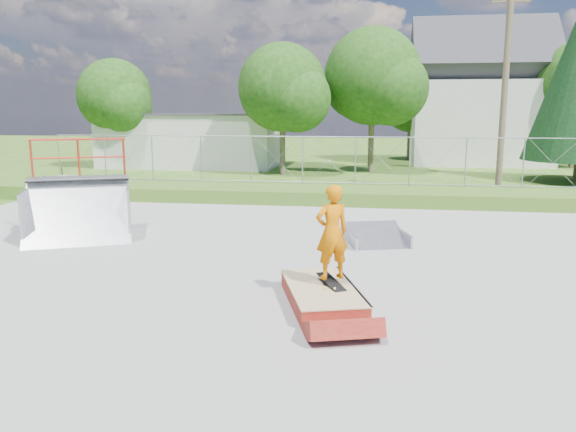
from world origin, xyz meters
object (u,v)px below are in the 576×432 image
quarter_pipe (77,191)px  skater (332,236)px  flat_bank_ramp (377,236)px  grind_box (322,296)px

quarter_pipe → skater: 7.74m
skater → quarter_pipe: bearing=-59.0°
quarter_pipe → flat_bank_ramp: bearing=-19.9°
grind_box → skater: 1.02m
quarter_pipe → flat_bank_ramp: (7.47, 0.57, -1.05)m
flat_bank_ramp → skater: size_ratio=0.92×
grind_box → quarter_pipe: quarter_pipe is taller
flat_bank_ramp → skater: skater is taller
grind_box → quarter_pipe: size_ratio=0.98×
grind_box → skater: bearing=18.4°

